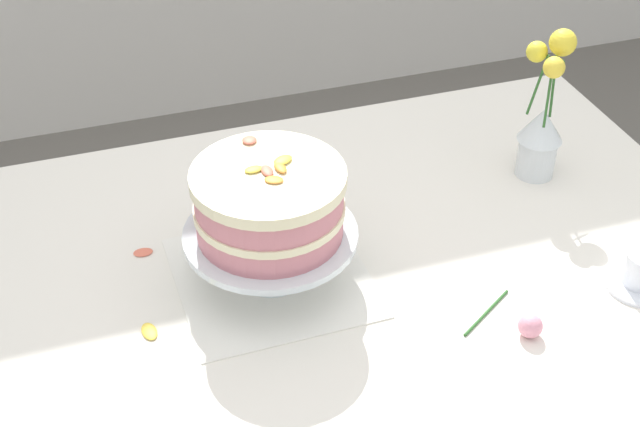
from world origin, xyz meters
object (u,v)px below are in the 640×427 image
(cake_stand, at_px, (271,240))
(fallen_rose, at_px, (528,325))
(flower_vase, at_px, (542,122))
(layer_cake, at_px, (269,202))
(dining_table, at_px, (355,310))

(cake_stand, height_order, fallen_rose, cake_stand)
(flower_vase, relative_size, fallen_rose, 2.49)
(layer_cake, height_order, flower_vase, flower_vase)
(layer_cake, distance_m, fallen_rose, 0.45)
(layer_cake, xyz_separation_m, fallen_rose, (0.35, -0.26, -0.14))
(layer_cake, bearing_deg, cake_stand, -109.82)
(layer_cake, relative_size, flower_vase, 0.82)
(layer_cake, distance_m, flower_vase, 0.60)
(dining_table, relative_size, cake_stand, 4.83)
(dining_table, xyz_separation_m, cake_stand, (-0.14, 0.03, 0.17))
(cake_stand, distance_m, layer_cake, 0.08)
(dining_table, xyz_separation_m, fallen_rose, (0.21, -0.23, 0.11))
(fallen_rose, bearing_deg, dining_table, 132.15)
(cake_stand, xyz_separation_m, flower_vase, (0.58, 0.14, 0.04))
(layer_cake, bearing_deg, fallen_rose, -36.51)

